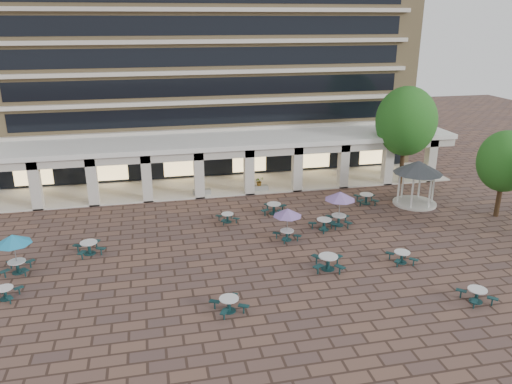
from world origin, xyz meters
The scene contains 21 objects.
ground centered at (0.00, 0.00, 0.00)m, with size 120.00×120.00×0.00m, color brown.
apartment_building centered at (0.00, 25.47, 12.60)m, with size 40.00×15.50×25.20m.
retail_arcade centered at (0.00, 14.80, 3.00)m, with size 42.00×6.60×4.40m.
picnic_table_0 centered at (-13.98, -1.44, 0.40)m, with size 1.75×1.75×0.68m.
picnic_table_2 centered at (3.98, -1.92, 0.52)m, with size 2.26×2.26×0.87m.
picnic_table_3 centered at (10.39, -7.03, 0.45)m, with size 1.71×1.71×0.75m.
picnic_table_4 centered at (-14.00, 1.55, 2.06)m, with size 2.10×2.10×2.42m.
picnic_table_5 centered at (-2.52, -5.14, 0.45)m, with size 2.00×2.00×0.76m.
picnic_table_6 centered at (2.72, 2.61, 1.92)m, with size 1.96×1.96×2.26m.
picnic_table_7 centered at (8.69, -2.08, 0.43)m, with size 1.65×1.65×0.72m.
picnic_table_8 centered at (-10.12, 3.28, 0.48)m, with size 2.14×2.14×0.81m.
picnic_table_9 centered at (3.04, 7.47, 0.48)m, with size 2.21×2.21×0.81m.
picnic_table_10 centered at (5.76, 3.75, 0.47)m, with size 2.16×2.16×0.78m.
picnic_table_11 centered at (7.05, 4.25, 2.18)m, with size 2.22×2.22×2.56m.
picnic_table_12 centered at (-0.70, 6.57, 0.40)m, with size 1.69×1.69×0.67m.
picnic_table_13 centered at (10.88, 8.03, 0.48)m, with size 2.04×2.04×0.81m.
gazebo centered at (14.65, 7.08, 2.70)m, with size 3.85×3.85×3.58m.
tree_east_a centered at (19.38, 3.39, 4.29)m, with size 3.95×3.95×6.58m.
tree_east_c centered at (16.02, 12.10, 5.73)m, with size 5.26×5.26×8.77m.
planter_left centered at (-1.86, 12.90, 0.52)m, with size 1.50×0.75×1.27m.
planter_right centered at (3.11, 12.90, 0.53)m, with size 1.50×0.83×1.29m.
Camera 1 is at (-5.90, -27.02, 14.16)m, focal length 35.00 mm.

